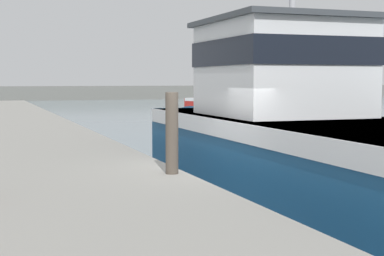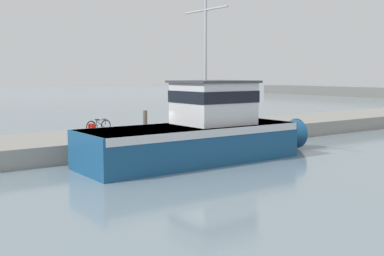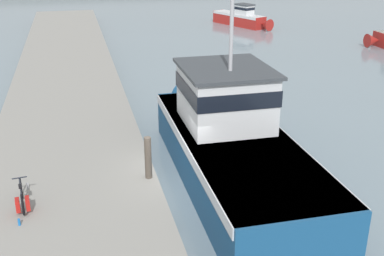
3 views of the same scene
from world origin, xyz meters
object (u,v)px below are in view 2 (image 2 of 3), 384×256
water_bottle_by_bike (115,129)px  fishing_boat_main (201,132)px  bicycle_touring (96,126)px  mooring_post (145,124)px  water_bottle_on_curb (81,131)px

water_bottle_by_bike → fishing_boat_main: bearing=8.7°
bicycle_touring → mooring_post: (3.99, 1.04, 0.40)m
fishing_boat_main → mooring_post: bearing=-158.0°
fishing_boat_main → water_bottle_on_curb: fishing_boat_main is taller
mooring_post → water_bottle_on_curb: mooring_post is taller
mooring_post → water_bottle_on_curb: size_ratio=7.10×
water_bottle_by_bike → water_bottle_on_curb: (-0.08, -2.19, 0.01)m
mooring_post → water_bottle_on_curb: bearing=-153.8°
water_bottle_by_bike → bicycle_touring: bearing=-92.2°
bicycle_touring → water_bottle_by_bike: bicycle_touring is taller
bicycle_touring → water_bottle_on_curb: bearing=-99.0°
bicycle_touring → water_bottle_on_curb: size_ratio=8.17×
bicycle_touring → water_bottle_by_bike: (0.05, 1.24, -0.25)m
water_bottle_on_curb → bicycle_touring: bearing=87.9°
bicycle_touring → mooring_post: bearing=7.7°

